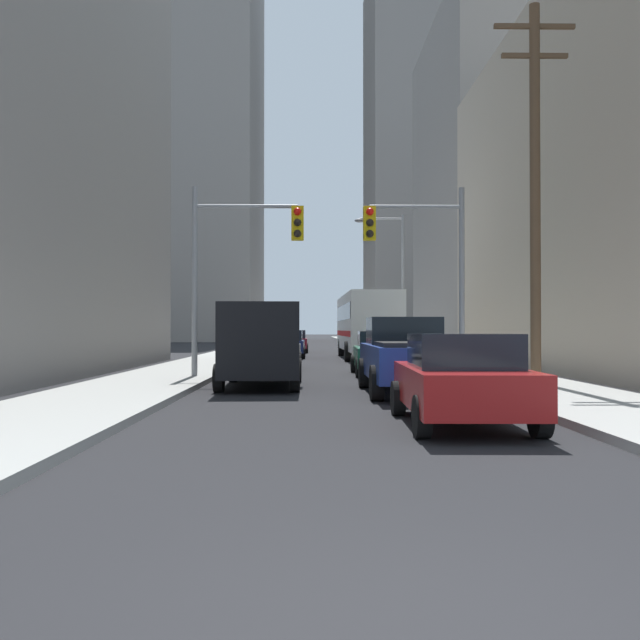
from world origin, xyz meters
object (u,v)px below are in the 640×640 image
(sedan_green, at_px, (381,353))
(sedan_grey, at_px, (277,350))
(pickup_truck_blue, at_px, (408,356))
(traffic_signal_near_left, at_px, (242,250))
(sedan_red, at_px, (461,379))
(city_bus, at_px, (366,323))
(sedan_navy, at_px, (288,344))
(cargo_van_black, at_px, (262,340))
(sedan_maroon, at_px, (294,341))
(traffic_signal_near_right, at_px, (420,251))

(sedan_green, height_order, sedan_grey, same)
(pickup_truck_blue, height_order, traffic_signal_near_left, traffic_signal_near_left)
(sedan_red, height_order, sedan_grey, same)
(city_bus, height_order, traffic_signal_near_left, traffic_signal_near_left)
(sedan_red, relative_size, sedan_navy, 1.01)
(cargo_van_black, bearing_deg, sedan_green, 51.53)
(city_bus, bearing_deg, cargo_van_black, -103.78)
(cargo_van_black, distance_m, sedan_maroon, 27.52)
(sedan_red, bearing_deg, city_bus, 88.75)
(sedan_maroon, bearing_deg, sedan_grey, -90.74)
(sedan_green, bearing_deg, city_bus, 87.54)
(traffic_signal_near_left, bearing_deg, sedan_navy, 86.93)
(sedan_grey, distance_m, traffic_signal_near_left, 7.08)
(sedan_red, relative_size, sedan_grey, 1.01)
(pickup_truck_blue, xyz_separation_m, traffic_signal_near_right, (0.97, 4.22, 3.08))
(cargo_van_black, relative_size, sedan_red, 1.24)
(sedan_navy, bearing_deg, sedan_maroon, 89.08)
(cargo_van_black, bearing_deg, pickup_truck_blue, -27.53)
(traffic_signal_near_left, bearing_deg, sedan_grey, 82.82)
(cargo_van_black, bearing_deg, traffic_signal_near_left, 108.82)
(pickup_truck_blue, xyz_separation_m, sedan_maroon, (-3.51, 29.48, -0.16))
(sedan_maroon, bearing_deg, city_bus, -66.97)
(sedan_red, xyz_separation_m, traffic_signal_near_right, (0.92, 10.02, 3.24))
(sedan_maroon, height_order, traffic_signal_near_right, traffic_signal_near_right)
(city_bus, distance_m, sedan_grey, 10.37)
(pickup_truck_blue, bearing_deg, sedan_navy, 99.93)
(cargo_van_black, distance_m, sedan_red, 8.66)
(city_bus, distance_m, cargo_van_black, 18.38)
(sedan_green, xyz_separation_m, sedan_grey, (-3.80, 3.70, 0.00))
(pickup_truck_blue, relative_size, sedan_navy, 1.28)
(city_bus, relative_size, pickup_truck_blue, 2.13)
(city_bus, distance_m, traffic_signal_near_left, 16.54)
(sedan_maroon, distance_m, traffic_signal_near_right, 25.85)
(sedan_grey, bearing_deg, traffic_signal_near_left, -97.18)
(sedan_grey, bearing_deg, sedan_red, -76.85)
(sedan_green, relative_size, traffic_signal_near_left, 0.71)
(traffic_signal_near_right, bearing_deg, sedan_navy, 105.55)
(sedan_green, height_order, traffic_signal_near_left, traffic_signal_near_left)
(cargo_van_black, height_order, sedan_grey, cargo_van_black)
(sedan_navy, relative_size, traffic_signal_near_right, 0.70)
(traffic_signal_near_left, bearing_deg, traffic_signal_near_right, -0.00)
(sedan_red, bearing_deg, cargo_van_black, 116.19)
(sedan_maroon, bearing_deg, traffic_signal_near_left, -92.34)
(pickup_truck_blue, relative_size, sedan_green, 1.27)
(city_bus, bearing_deg, traffic_signal_near_right, -88.65)
(sedan_navy, bearing_deg, traffic_signal_near_left, -93.07)
(sedan_grey, distance_m, sedan_navy, 10.36)
(sedan_grey, bearing_deg, pickup_truck_blue, -70.28)
(pickup_truck_blue, distance_m, traffic_signal_near_left, 6.93)
(cargo_van_black, xyz_separation_m, sedan_grey, (0.02, 8.50, -0.52))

